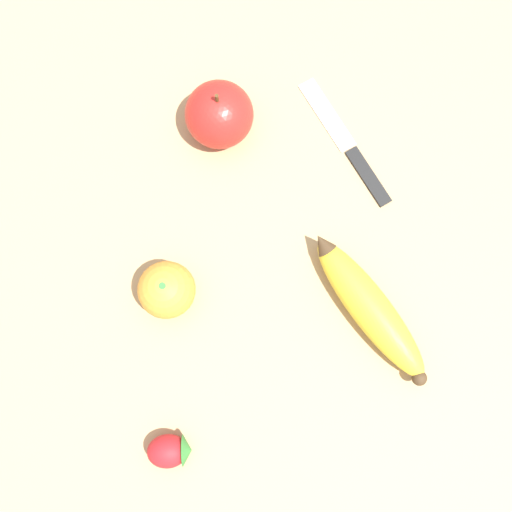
# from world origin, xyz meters

# --- Properties ---
(ground_plane) EXTENTS (3.00, 3.00, 0.00)m
(ground_plane) POSITION_xyz_m (0.00, 0.00, 0.00)
(ground_plane) COLOR tan
(banana) EXTENTS (0.20, 0.10, 0.04)m
(banana) POSITION_xyz_m (0.18, 0.03, 0.02)
(banana) COLOR yellow
(banana) RESTS_ON ground_plane
(orange) EXTENTS (0.07, 0.07, 0.07)m
(orange) POSITION_xyz_m (-0.01, -0.10, 0.03)
(orange) COLOR orange
(orange) RESTS_ON ground_plane
(strawberry) EXTENTS (0.06, 0.06, 0.04)m
(strawberry) POSITION_xyz_m (0.10, -0.23, 0.02)
(strawberry) COLOR red
(strawberry) RESTS_ON ground_plane
(apple) EXTENTS (0.08, 0.08, 0.09)m
(apple) POSITION_xyz_m (-0.10, 0.10, 0.04)
(apple) COLOR red
(apple) RESTS_ON ground_plane
(paring_knife) EXTENTS (0.18, 0.09, 0.01)m
(paring_knife) POSITION_xyz_m (0.05, 0.18, 0.00)
(paring_knife) COLOR silver
(paring_knife) RESTS_ON ground_plane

